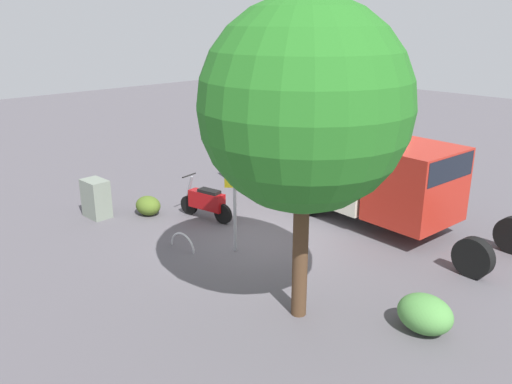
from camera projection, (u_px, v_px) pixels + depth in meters
The scene contains 9 objects.
ground_plane at pixel (260, 241), 13.24m from camera, with size 60.00×60.00×0.00m, color #524E54.
box_truck_near at pixel (345, 157), 14.80m from camera, with size 8.28×2.72×2.99m.
motorcycle at pixel (206, 202), 14.56m from camera, with size 1.80×0.65×1.20m.
stop_sign at pixel (234, 176), 12.12m from camera, with size 0.71×0.33×2.86m.
street_tree at pixel (305, 107), 8.76m from camera, with size 3.65×3.65×5.80m.
utility_cabinet at pixel (96, 198), 14.74m from camera, with size 0.79×0.53×1.09m, color slate.
bike_rack_hoop at pixel (183, 249), 12.82m from camera, with size 0.85×0.85×0.05m, color #B7B7BC.
shrub_near_sign at pixel (425, 314), 9.35m from camera, with size 1.02×0.83×0.69m, color #4B863F.
shrub_mid_verge at pixel (148, 206), 14.98m from camera, with size 0.80×0.66×0.55m, color #475F1F.
Camera 1 is at (-8.67, 8.54, 5.38)m, focal length 36.65 mm.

